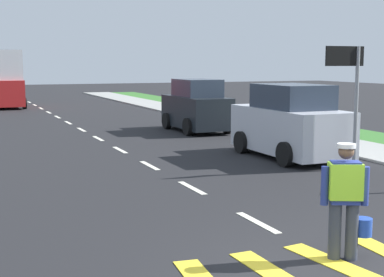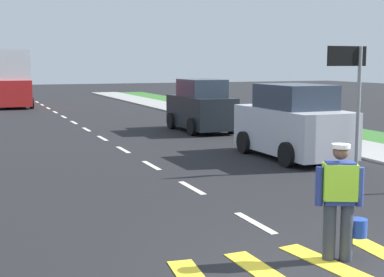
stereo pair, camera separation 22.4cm
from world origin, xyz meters
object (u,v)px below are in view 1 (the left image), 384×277
road_worker (346,195)px  delivery_truck (5,82)px  lane_direction_sign (349,78)px  car_parked_curbside (290,124)px  car_parked_far (196,107)px

road_worker → delivery_truck: 30.49m
road_worker → lane_direction_sign: size_ratio=0.52×
delivery_truck → car_parked_curbside: 23.45m
lane_direction_sign → car_parked_far: bearing=91.8°
road_worker → delivery_truck: delivery_truck is taller
car_parked_far → car_parked_curbside: bearing=-90.0°
road_worker → car_parked_far: size_ratio=0.44×
road_worker → car_parked_curbside: (4.02, 7.79, 0.07)m
road_worker → lane_direction_sign: 7.16m
road_worker → car_parked_curbside: bearing=62.7°
car_parked_curbside → car_parked_far: 7.02m
road_worker → delivery_truck: bearing=94.1°
car_parked_far → road_worker: bearing=-105.2°
car_parked_far → delivery_truck: bearing=111.6°
lane_direction_sign → delivery_truck: delivery_truck is taller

